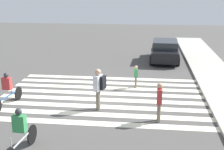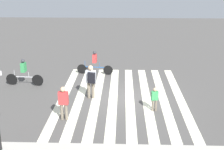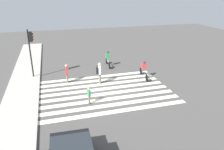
# 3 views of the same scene
# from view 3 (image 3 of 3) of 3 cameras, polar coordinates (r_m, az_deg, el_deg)

# --- Properties ---
(ground_plane) EXTENTS (60.00, 60.00, 0.00)m
(ground_plane) POSITION_cam_3_polar(r_m,az_deg,el_deg) (17.19, -1.69, -4.25)
(ground_plane) COLOR #4C4947
(sidewalk_curb) EXTENTS (36.00, 2.50, 0.14)m
(sidewalk_curb) POSITION_cam_3_polar(r_m,az_deg,el_deg) (16.91, -22.79, -6.24)
(sidewalk_curb) COLOR #ADA89E
(sidewalk_curb) RESTS_ON ground_plane
(crosswalk_stripes) EXTENTS (6.79, 10.00, 0.01)m
(crosswalk_stripes) POSITION_cam_3_polar(r_m,az_deg,el_deg) (17.19, -1.69, -4.24)
(crosswalk_stripes) COLOR #F2EDCC
(crosswalk_stripes) RESTS_ON ground_plane
(traffic_light) EXTENTS (0.60, 0.50, 4.34)m
(traffic_light) POSITION_cam_3_polar(r_m,az_deg,el_deg) (20.13, -20.45, 7.43)
(traffic_light) COLOR black
(traffic_light) RESTS_ON ground_plane
(pedestrian_child_with_backpack) EXTENTS (0.56, 0.53, 1.84)m
(pedestrian_child_with_backpack) POSITION_cam_3_polar(r_m,az_deg,el_deg) (18.21, -3.37, 0.92)
(pedestrian_child_with_backpack) COLOR #6B6051
(pedestrian_child_with_backpack) RESTS_ON ground_plane
(pedestrian_adult_tall_backpack) EXTENTS (0.36, 0.22, 1.21)m
(pedestrian_adult_tall_backpack) POSITION_cam_3_polar(r_m,az_deg,el_deg) (15.17, -6.04, -5.15)
(pedestrian_adult_tall_backpack) COLOR #6B6051
(pedestrian_adult_tall_backpack) RESTS_ON ground_plane
(pedestrian_adult_blue_shirt) EXTENTS (0.46, 0.24, 1.63)m
(pedestrian_adult_blue_shirt) POSITION_cam_3_polar(r_m,az_deg,el_deg) (18.86, -11.72, 0.70)
(pedestrian_adult_blue_shirt) COLOR #6B6051
(pedestrian_adult_blue_shirt) RESTS_ON ground_plane
(cyclist_near_curb) EXTENTS (2.29, 0.42, 1.63)m
(cyclist_near_curb) POSITION_cam_3_polar(r_m,az_deg,el_deg) (22.56, -1.12, 4.44)
(cyclist_near_curb) COLOR black
(cyclist_near_curb) RESTS_ON ground_plane
(cyclist_far_lane) EXTENTS (2.40, 0.42, 1.59)m
(cyclist_far_lane) POSITION_cam_3_polar(r_m,az_deg,el_deg) (19.69, 8.34, 1.63)
(cyclist_far_lane) COLOR black
(cyclist_far_lane) RESTS_ON ground_plane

